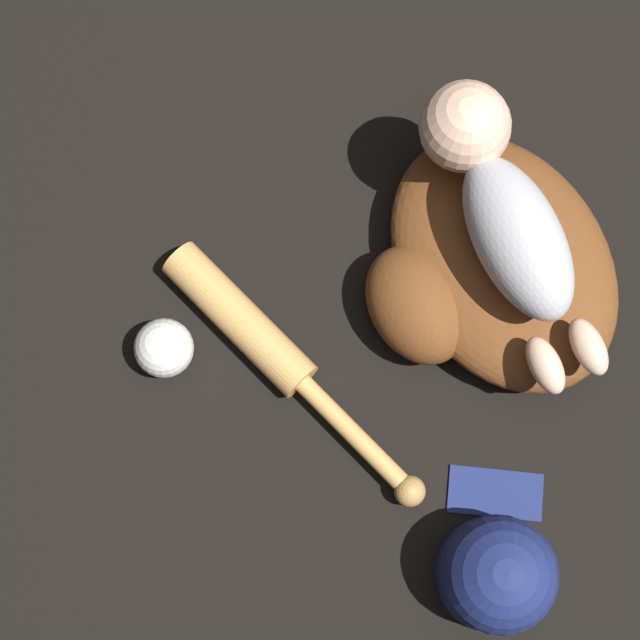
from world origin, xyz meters
name	(u,v)px	position (x,y,z in m)	size (l,w,h in m)	color
ground_plane	(511,323)	(0.00, 0.00, 0.00)	(6.00, 6.00, 0.00)	black
baseball_glove	(489,269)	(0.06, -0.02, 0.05)	(0.41, 0.37, 0.10)	brown
baby_figure	(501,203)	(0.10, -0.06, 0.15)	(0.37, 0.23, 0.11)	#B2B2B7
baseball_bat	(266,346)	(0.20, 0.24, 0.03)	(0.43, 0.06, 0.05)	tan
baseball	(164,348)	(0.29, 0.33, 0.04)	(0.07, 0.07, 0.07)	white
baseball_cap	(497,573)	(-0.18, 0.25, 0.06)	(0.19, 0.20, 0.13)	navy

